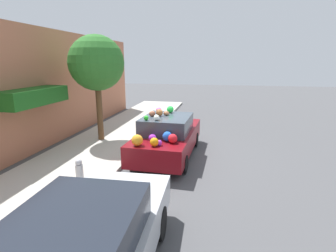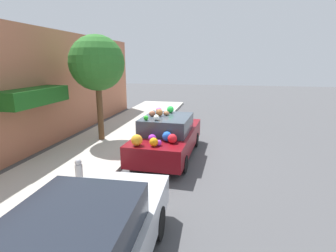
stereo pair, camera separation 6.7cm
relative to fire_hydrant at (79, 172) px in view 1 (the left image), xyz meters
name	(u,v)px [view 1 (the left image)]	position (x,y,z in m)	size (l,w,h in m)	color
ground_plane	(165,156)	(2.91, -1.73, -0.47)	(60.00, 60.00, 0.00)	#4C4C4F
sidewalk_curb	(96,149)	(2.91, 0.97, -0.41)	(24.00, 3.20, 0.13)	#B2ADA3
building_facade	(37,90)	(2.85, 3.19, 1.82)	(18.00, 1.20, 4.60)	#B26B4C
street_tree	(97,64)	(3.99, 1.27, 2.78)	(2.19, 2.19, 4.24)	brown
fire_hydrant	(79,172)	(0.00, 0.00, 0.00)	(0.20, 0.20, 0.70)	#B2B2B7
art_car	(168,136)	(2.86, -1.83, 0.29)	(4.35, 1.94, 1.75)	maroon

